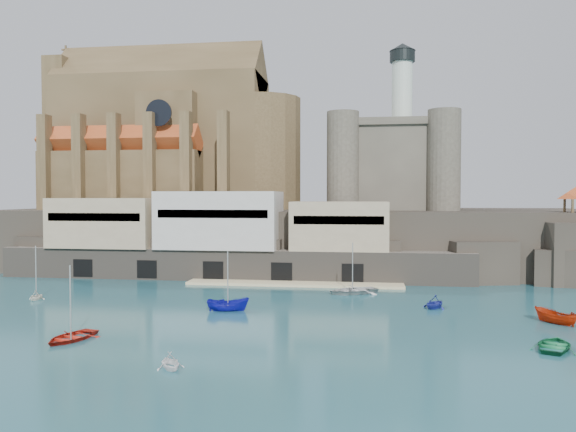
# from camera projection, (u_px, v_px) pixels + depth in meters

# --- Properties ---
(ground) EXTENTS (300.00, 300.00, 0.00)m
(ground) POSITION_uv_depth(u_px,v_px,m) (254.00, 311.00, 60.17)
(ground) COLOR #194A55
(ground) RESTS_ON ground
(promontory) EXTENTS (100.00, 36.00, 10.00)m
(promontory) POSITION_uv_depth(u_px,v_px,m) (298.00, 238.00, 98.99)
(promontory) COLOR black
(promontory) RESTS_ON ground
(quay) EXTENTS (70.00, 12.00, 13.05)m
(quay) POSITION_uv_depth(u_px,v_px,m) (218.00, 238.00, 84.22)
(quay) COLOR #665D52
(quay) RESTS_ON ground
(church) EXTENTS (47.00, 25.93, 30.51)m
(church) POSITION_uv_depth(u_px,v_px,m) (171.00, 143.00, 104.18)
(church) COLOR #503E25
(church) RESTS_ON promontory
(castle_keep) EXTENTS (21.20, 21.20, 29.30)m
(castle_keep) POSITION_uv_depth(u_px,v_px,m) (391.00, 162.00, 97.94)
(castle_keep) COLOR #4A463A
(castle_keep) RESTS_ON promontory
(boat_0) EXTENTS (3.92, 1.94, 5.27)m
(boat_0) POSITION_uv_depth(u_px,v_px,m) (71.00, 340.00, 47.98)
(boat_0) COLOR red
(boat_0) RESTS_ON ground
(boat_1) EXTENTS (2.87, 2.61, 2.84)m
(boat_1) POSITION_uv_depth(u_px,v_px,m) (170.00, 368.00, 40.05)
(boat_1) COLOR white
(boat_1) RESTS_ON ground
(boat_2) EXTENTS (2.02, 1.98, 4.55)m
(boat_2) POSITION_uv_depth(u_px,v_px,m) (228.00, 311.00, 60.13)
(boat_2) COLOR #13129E
(boat_2) RESTS_ON ground
(boat_3) EXTENTS (3.89, 2.50, 5.27)m
(boat_3) POSITION_uv_depth(u_px,v_px,m) (555.00, 348.00, 45.35)
(boat_3) COLOR #166B3D
(boat_3) RESTS_ON ground
(boat_4) EXTENTS (2.51, 1.69, 2.75)m
(boat_4) POSITION_uv_depth(u_px,v_px,m) (36.00, 299.00, 66.78)
(boat_4) COLOR white
(boat_4) RESTS_ON ground
(boat_5) EXTENTS (2.36, 2.36, 4.40)m
(boat_5) POSITION_uv_depth(u_px,v_px,m) (555.00, 323.00, 54.19)
(boat_5) COLOR #AD2506
(boat_5) RESTS_ON ground
(boat_6) EXTENTS (3.58, 4.76, 6.61)m
(boat_6) POSITION_uv_depth(u_px,v_px,m) (352.00, 293.00, 71.05)
(boat_6) COLOR silver
(boat_6) RESTS_ON ground
(boat_7) EXTENTS (3.47, 3.14, 3.43)m
(boat_7) POSITION_uv_depth(u_px,v_px,m) (434.00, 308.00, 61.65)
(boat_7) COLOR navy
(boat_7) RESTS_ON ground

